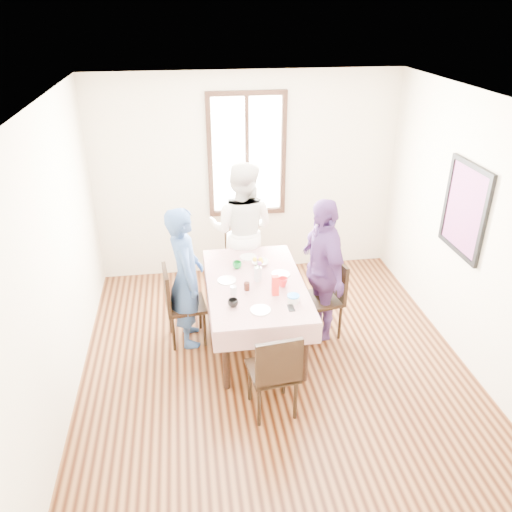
% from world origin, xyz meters
% --- Properties ---
extents(ground, '(4.50, 4.50, 0.00)m').
position_xyz_m(ground, '(0.00, 0.00, 0.00)').
color(ground, black).
rests_on(ground, ground).
extents(back_wall, '(4.00, 0.00, 4.00)m').
position_xyz_m(back_wall, '(0.00, 2.25, 1.35)').
color(back_wall, beige).
rests_on(back_wall, ground).
extents(right_wall, '(0.00, 4.50, 4.50)m').
position_xyz_m(right_wall, '(2.00, 0.00, 1.35)').
color(right_wall, beige).
rests_on(right_wall, ground).
extents(window_frame, '(1.02, 0.06, 1.62)m').
position_xyz_m(window_frame, '(0.00, 2.23, 1.65)').
color(window_frame, black).
rests_on(window_frame, back_wall).
extents(window_pane, '(0.90, 0.02, 1.50)m').
position_xyz_m(window_pane, '(0.00, 2.24, 1.65)').
color(window_pane, white).
rests_on(window_pane, back_wall).
extents(art_poster, '(0.04, 0.76, 0.96)m').
position_xyz_m(art_poster, '(1.98, 0.30, 1.55)').
color(art_poster, red).
rests_on(art_poster, right_wall).
extents(dining_table, '(0.90, 1.56, 0.75)m').
position_xyz_m(dining_table, '(-0.14, 0.50, 0.38)').
color(dining_table, black).
rests_on(dining_table, ground).
extents(tablecloth, '(1.02, 1.68, 0.01)m').
position_xyz_m(tablecloth, '(-0.14, 0.50, 0.76)').
color(tablecloth, '#5B0812').
rests_on(tablecloth, dining_table).
extents(chair_left, '(0.46, 0.46, 0.91)m').
position_xyz_m(chair_left, '(-0.89, 0.65, 0.46)').
color(chair_left, black).
rests_on(chair_left, ground).
extents(chair_right, '(0.48, 0.48, 0.91)m').
position_xyz_m(chair_right, '(0.61, 0.55, 0.46)').
color(chair_right, black).
rests_on(chair_right, ground).
extents(chair_far, '(0.43, 0.43, 0.91)m').
position_xyz_m(chair_far, '(-0.14, 1.58, 0.46)').
color(chair_far, black).
rests_on(chair_far, ground).
extents(chair_near, '(0.47, 0.47, 0.91)m').
position_xyz_m(chair_near, '(-0.14, -0.58, 0.46)').
color(chair_near, black).
rests_on(chair_near, ground).
extents(person_left, '(0.43, 0.61, 1.60)m').
position_xyz_m(person_left, '(-0.87, 0.65, 0.80)').
color(person_left, navy).
rests_on(person_left, ground).
extents(person_far, '(1.05, 0.94, 1.77)m').
position_xyz_m(person_far, '(-0.14, 1.56, 0.89)').
color(person_far, white).
rests_on(person_far, ground).
extents(person_right, '(0.52, 1.01, 1.65)m').
position_xyz_m(person_right, '(0.59, 0.55, 0.82)').
color(person_right, '#55326E').
rests_on(person_right, ground).
extents(mug_black, '(0.14, 0.14, 0.08)m').
position_xyz_m(mug_black, '(-0.43, 0.06, 0.80)').
color(mug_black, black).
rests_on(mug_black, tablecloth).
extents(mug_flag, '(0.14, 0.14, 0.10)m').
position_xyz_m(mug_flag, '(0.13, 0.37, 0.81)').
color(mug_flag, red).
rests_on(mug_flag, tablecloth).
extents(mug_green, '(0.13, 0.13, 0.08)m').
position_xyz_m(mug_green, '(-0.30, 0.84, 0.80)').
color(mug_green, '#0C7226').
rests_on(mug_green, tablecloth).
extents(serving_bowl, '(0.22, 0.22, 0.05)m').
position_xyz_m(serving_bowl, '(-0.03, 0.89, 0.78)').
color(serving_bowl, white).
rests_on(serving_bowl, tablecloth).
extents(juice_carton, '(0.07, 0.07, 0.21)m').
position_xyz_m(juice_carton, '(0.02, 0.22, 0.87)').
color(juice_carton, red).
rests_on(juice_carton, tablecloth).
extents(butter_tub, '(0.13, 0.13, 0.06)m').
position_xyz_m(butter_tub, '(0.17, 0.06, 0.79)').
color(butter_tub, white).
rests_on(butter_tub, tablecloth).
extents(jam_jar, '(0.06, 0.06, 0.09)m').
position_xyz_m(jam_jar, '(-0.25, 0.35, 0.80)').
color(jam_jar, black).
rests_on(jam_jar, tablecloth).
extents(drinking_glass, '(0.07, 0.07, 0.09)m').
position_xyz_m(drinking_glass, '(-0.40, 0.29, 0.81)').
color(drinking_glass, silver).
rests_on(drinking_glass, tablecloth).
extents(smartphone, '(0.06, 0.12, 0.01)m').
position_xyz_m(smartphone, '(0.13, -0.05, 0.77)').
color(smartphone, black).
rests_on(smartphone, tablecloth).
extents(flower_vase, '(0.08, 0.08, 0.16)m').
position_xyz_m(flower_vase, '(-0.11, 0.53, 0.84)').
color(flower_vase, silver).
rests_on(flower_vase, tablecloth).
extents(plate_left, '(0.20, 0.20, 0.01)m').
position_xyz_m(plate_left, '(-0.44, 0.57, 0.77)').
color(plate_left, white).
rests_on(plate_left, tablecloth).
extents(plate_right, '(0.20, 0.20, 0.01)m').
position_xyz_m(plate_right, '(0.16, 0.62, 0.77)').
color(plate_right, white).
rests_on(plate_right, tablecloth).
extents(plate_far, '(0.20, 0.20, 0.01)m').
position_xyz_m(plate_far, '(-0.14, 1.08, 0.77)').
color(plate_far, white).
rests_on(plate_far, tablecloth).
extents(plate_near, '(0.20, 0.20, 0.01)m').
position_xyz_m(plate_near, '(-0.17, -0.05, 0.77)').
color(plate_near, white).
rests_on(plate_near, tablecloth).
extents(butter_lid, '(0.12, 0.12, 0.01)m').
position_xyz_m(butter_lid, '(0.17, 0.06, 0.83)').
color(butter_lid, blue).
rests_on(butter_lid, butter_tub).
extents(flower_bunch, '(0.09, 0.09, 0.10)m').
position_xyz_m(flower_bunch, '(-0.11, 0.53, 0.97)').
color(flower_bunch, yellow).
rests_on(flower_bunch, flower_vase).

